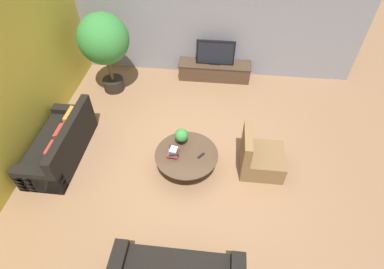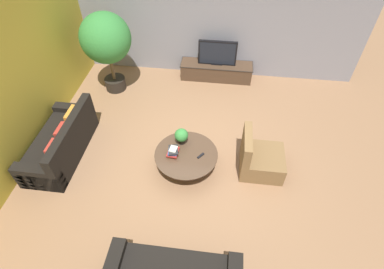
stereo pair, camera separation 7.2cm
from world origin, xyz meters
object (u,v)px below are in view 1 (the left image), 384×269
Objects in this scene: media_console at (214,70)px; armchair_wicker at (259,158)px; television at (215,53)px; couch_by_wall at (61,145)px; coffee_table at (187,158)px; potted_plant_tabletop at (181,136)px; potted_palm_tall at (104,41)px.

media_console is 2.14× the size of armchair_wicker.
armchair_wicker is at bearing -70.91° from television.
couch_by_wall is at bearing 91.39° from armchair_wicker.
coffee_table is at bearing -96.66° from media_console.
television is at bearing 19.09° from armchair_wicker.
coffee_table is at bearing -64.95° from potted_plant_tabletop.
couch_by_wall reaches higher than potted_plant_tabletop.
couch_by_wall is 2.39m from potted_plant_tabletop.
potted_palm_tall is (0.37, 2.24, 1.02)m from couch_by_wall.
television reaches higher than coffee_table.
potted_palm_tall is at bearing 170.71° from couch_by_wall.
armchair_wicker is (1.37, 0.15, -0.01)m from coffee_table.
potted_plant_tabletop reaches higher than media_console.
television is at bearing 80.17° from potted_plant_tabletop.
media_console is at bearing 83.34° from coffee_table.
armchair_wicker is 4.23m from potted_palm_tall.
media_console is 3.08m from armchair_wicker.
armchair_wicker is (1.01, -2.91, -0.46)m from television.
couch_by_wall is (-2.85, -3.01, -0.45)m from television.
couch_by_wall is at bearing -174.92° from potted_plant_tabletop.
potted_palm_tall reaches higher than television.
media_console is 0.51m from television.
coffee_table is (-0.36, -3.07, 0.06)m from media_console.
television is 1.10× the size of armchair_wicker.
armchair_wicker reaches higher than media_console.
coffee_table is 3.49× the size of potted_plant_tabletop.
potted_palm_tall reaches higher than couch_by_wall.
potted_plant_tabletop is at bearing 115.05° from coffee_table.
potted_palm_tall is (-2.12, 2.30, 1.03)m from coffee_table.
potted_palm_tall is at bearing -162.89° from media_console.
potted_palm_tall is 5.71× the size of potted_plant_tabletop.
coffee_table is 3.30m from potted_palm_tall.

